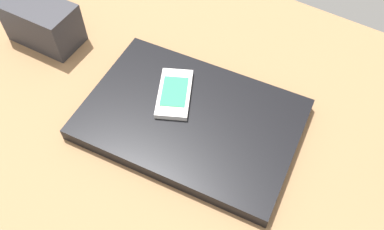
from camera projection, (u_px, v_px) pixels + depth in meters
The scene contains 4 objects.
desk_surface at pixel (150, 108), 73.78cm from camera, with size 120.00×80.00×3.00cm, color olive.
laptop_closed at pixel (192, 118), 69.09cm from camera, with size 35.60×24.11×2.43cm, color black.
cell_phone_on_laptop at pixel (174, 93), 69.98cm from camera, with size 9.49×11.80×1.14cm.
desk_organizer at pixel (43, 23), 78.76cm from camera, with size 13.89×7.85×8.44cm, color #2D2D33.
Camera 1 is at (29.92, -34.02, 60.23)cm, focal length 38.20 mm.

